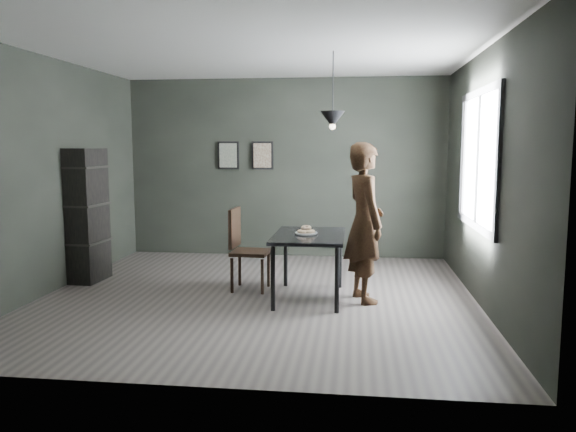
# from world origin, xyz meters

# --- Properties ---
(ground) EXTENTS (5.00, 5.00, 0.00)m
(ground) POSITION_xyz_m (0.00, 0.00, 0.00)
(ground) COLOR #3B3633
(ground) RESTS_ON ground
(back_wall) EXTENTS (5.00, 0.10, 2.80)m
(back_wall) POSITION_xyz_m (0.00, 2.50, 1.40)
(back_wall) COLOR black
(back_wall) RESTS_ON ground
(ceiling) EXTENTS (5.00, 5.00, 0.02)m
(ceiling) POSITION_xyz_m (0.00, 0.00, 2.80)
(ceiling) COLOR silver
(ceiling) RESTS_ON ground
(window_assembly) EXTENTS (0.04, 1.96, 1.56)m
(window_assembly) POSITION_xyz_m (2.47, 0.20, 1.60)
(window_assembly) COLOR white
(window_assembly) RESTS_ON ground
(cafe_table) EXTENTS (0.80, 1.20, 0.75)m
(cafe_table) POSITION_xyz_m (0.60, 0.00, 0.67)
(cafe_table) COLOR black
(cafe_table) RESTS_ON ground
(white_plate) EXTENTS (0.23, 0.23, 0.01)m
(white_plate) POSITION_xyz_m (0.57, -0.00, 0.76)
(white_plate) COLOR white
(white_plate) RESTS_ON cafe_table
(donut_pile) EXTENTS (0.21, 0.20, 0.09)m
(donut_pile) POSITION_xyz_m (0.57, -0.00, 0.79)
(donut_pile) COLOR beige
(donut_pile) RESTS_ON white_plate
(woman) EXTENTS (0.63, 0.76, 1.79)m
(woman) POSITION_xyz_m (1.23, -0.01, 0.90)
(woman) COLOR black
(woman) RESTS_ON ground
(wood_chair) EXTENTS (0.45, 0.45, 1.00)m
(wood_chair) POSITION_xyz_m (-0.23, 0.31, 0.57)
(wood_chair) COLOR black
(wood_chair) RESTS_ON ground
(shelf_unit) EXTENTS (0.36, 0.59, 1.72)m
(shelf_unit) POSITION_xyz_m (-2.32, 0.51, 0.86)
(shelf_unit) COLOR black
(shelf_unit) RESTS_ON ground
(pendant_lamp) EXTENTS (0.28, 0.28, 0.86)m
(pendant_lamp) POSITION_xyz_m (0.85, 0.10, 2.05)
(pendant_lamp) COLOR black
(pendant_lamp) RESTS_ON ground
(framed_print_left) EXTENTS (0.34, 0.04, 0.44)m
(framed_print_left) POSITION_xyz_m (-0.90, 2.47, 1.60)
(framed_print_left) COLOR black
(framed_print_left) RESTS_ON ground
(framed_print_right) EXTENTS (0.34, 0.04, 0.44)m
(framed_print_right) POSITION_xyz_m (-0.35, 2.47, 1.60)
(framed_print_right) COLOR black
(framed_print_right) RESTS_ON ground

